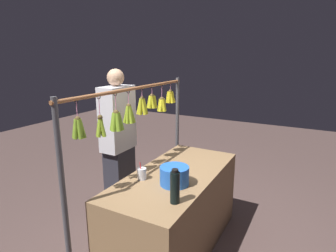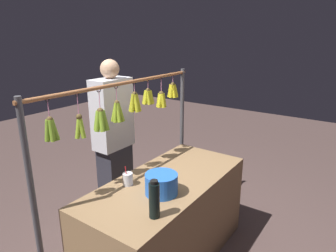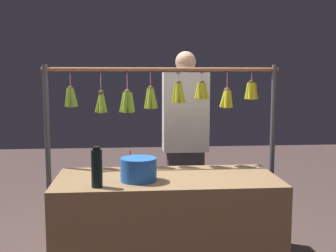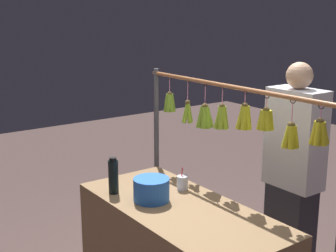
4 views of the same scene
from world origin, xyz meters
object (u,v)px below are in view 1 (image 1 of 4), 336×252
object	(u,v)px
drink_cup	(142,174)
vendor_person	(119,146)
water_bottle	(175,187)
blue_bucket	(174,176)

from	to	relation	value
drink_cup	vendor_person	distance (m)	0.84
water_bottle	drink_cup	distance (m)	0.53
blue_bucket	drink_cup	bearing A→B (deg)	-81.77
water_bottle	blue_bucket	distance (m)	0.32
blue_bucket	vendor_person	size ratio (longest dim) A/B	0.15
drink_cup	vendor_person	world-z (taller)	vendor_person
water_bottle	vendor_person	size ratio (longest dim) A/B	0.16
blue_bucket	vendor_person	distance (m)	1.08
drink_cup	vendor_person	xyz separation A→B (m)	(-0.51, -0.66, 0.02)
water_bottle	vendor_person	world-z (taller)	vendor_person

